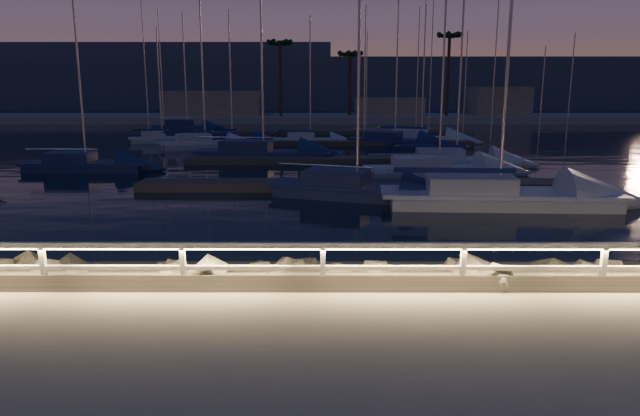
# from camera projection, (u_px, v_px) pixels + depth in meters

# --- Properties ---
(ground) EXTENTS (400.00, 400.00, 0.00)m
(ground) POSITION_uv_depth(u_px,v_px,m) (415.00, 290.00, 12.29)
(ground) COLOR #A49F94
(ground) RESTS_ON ground
(harbor_water) EXTENTS (400.00, 440.00, 0.60)m
(harbor_water) POSITION_uv_depth(u_px,v_px,m) (349.00, 159.00, 43.04)
(harbor_water) COLOR black
(harbor_water) RESTS_ON ground
(guard_rail) EXTENTS (44.11, 0.12, 1.06)m
(guard_rail) POSITION_uv_depth(u_px,v_px,m) (413.00, 256.00, 12.13)
(guard_rail) COLOR silver
(guard_rail) RESTS_ON ground
(riprap) EXTENTS (35.14, 2.93, 1.35)m
(riprap) POSITION_uv_depth(u_px,v_px,m) (615.00, 278.00, 13.61)
(riprap) COLOR slate
(riprap) RESTS_ON ground
(floating_docks) EXTENTS (22.00, 36.00, 0.40)m
(floating_docks) POSITION_uv_depth(u_px,v_px,m) (348.00, 150.00, 44.18)
(floating_docks) COLOR #5B554B
(floating_docks) RESTS_ON ground
(far_shore) EXTENTS (160.00, 14.00, 5.20)m
(far_shore) POSITION_uv_depth(u_px,v_px,m) (335.00, 116.00, 84.70)
(far_shore) COLOR #A49F94
(far_shore) RESTS_ON ground
(palm_left) EXTENTS (3.00, 3.00, 11.20)m
(palm_left) POSITION_uv_depth(u_px,v_px,m) (280.00, 46.00, 80.69)
(palm_left) COLOR #483621
(palm_left) RESTS_ON ground
(palm_center) EXTENTS (3.00, 3.00, 9.70)m
(palm_center) POSITION_uv_depth(u_px,v_px,m) (350.00, 56.00, 81.92)
(palm_center) COLOR #483621
(palm_center) RESTS_ON ground
(palm_right) EXTENTS (3.00, 3.00, 12.20)m
(palm_right) POSITION_uv_depth(u_px,v_px,m) (450.00, 39.00, 80.43)
(palm_right) COLOR #483621
(palm_right) RESTS_ON ground
(distant_hills) EXTENTS (230.00, 37.50, 18.00)m
(distant_hills) POSITION_uv_depth(u_px,v_px,m) (242.00, 86.00, 142.22)
(distant_hills) COLOR #3E4B60
(distant_hills) RESTS_ON ground
(sailboat_b) EXTENTS (8.17, 4.69, 13.45)m
(sailboat_b) POSITION_uv_depth(u_px,v_px,m) (352.00, 188.00, 25.90)
(sailboat_b) COLOR navy
(sailboat_b) RESTS_ON ground
(sailboat_c) EXTENTS (8.16, 2.98, 13.58)m
(sailboat_c) POSITION_uv_depth(u_px,v_px,m) (453.00, 160.00, 35.92)
(sailboat_c) COLOR silver
(sailboat_c) RESTS_ON ground
(sailboat_d) EXTENTS (10.05, 3.51, 16.72)m
(sailboat_d) POSITION_uv_depth(u_px,v_px,m) (492.00, 195.00, 24.06)
(sailboat_d) COLOR silver
(sailboat_d) RESTS_ON ground
(sailboat_e) EXTENTS (7.55, 4.80, 12.61)m
(sailboat_e) POSITION_uv_depth(u_px,v_px,m) (203.00, 143.00, 46.89)
(sailboat_e) COLOR silver
(sailboat_e) RESTS_ON ground
(sailboat_f) EXTENTS (7.42, 2.30, 12.58)m
(sailboat_f) POSITION_uv_depth(u_px,v_px,m) (83.00, 164.00, 34.09)
(sailboat_f) COLOR navy
(sailboat_f) RESTS_ON ground
(sailboat_g) EXTENTS (9.71, 3.78, 16.07)m
(sailboat_g) POSITION_uv_depth(u_px,v_px,m) (260.00, 153.00, 39.56)
(sailboat_g) COLOR navy
(sailboat_g) RESTS_ON ground
(sailboat_h) EXTENTS (8.50, 3.15, 14.08)m
(sailboat_h) POSITION_uv_depth(u_px,v_px,m) (435.00, 169.00, 32.06)
(sailboat_h) COLOR silver
(sailboat_h) RESTS_ON ground
(sailboat_i) EXTENTS (6.18, 3.38, 10.21)m
(sailboat_i) POSITION_uv_depth(u_px,v_px,m) (161.00, 138.00, 52.17)
(sailboat_i) COLOR silver
(sailboat_i) RESTS_ON ground
(sailboat_j) EXTENTS (6.52, 2.07, 11.04)m
(sailboat_j) POSITION_uv_depth(u_px,v_px,m) (308.00, 140.00, 50.72)
(sailboat_j) COLOR silver
(sailboat_j) RESTS_ON ground
(sailboat_k) EXTENTS (8.39, 5.48, 13.93)m
(sailboat_k) POSITION_uv_depth(u_px,v_px,m) (392.00, 140.00, 49.55)
(sailboat_k) COLOR navy
(sailboat_k) RESTS_ON ground
(sailboat_l) EXTENTS (8.87, 5.15, 14.50)m
(sailboat_l) POSITION_uv_depth(u_px,v_px,m) (419.00, 138.00, 52.35)
(sailboat_l) COLOR silver
(sailboat_l) RESTS_ON ground
(sailboat_m) EXTENTS (8.06, 3.48, 13.37)m
(sailboat_m) POSITION_uv_depth(u_px,v_px,m) (186.00, 127.00, 66.24)
(sailboat_m) COLOR navy
(sailboat_m) RESTS_ON ground
(sailboat_n) EXTENTS (7.03, 3.10, 11.59)m
(sailboat_n) POSITION_uv_depth(u_px,v_px,m) (230.00, 139.00, 51.18)
(sailboat_n) COLOR navy
(sailboat_n) RESTS_ON ground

